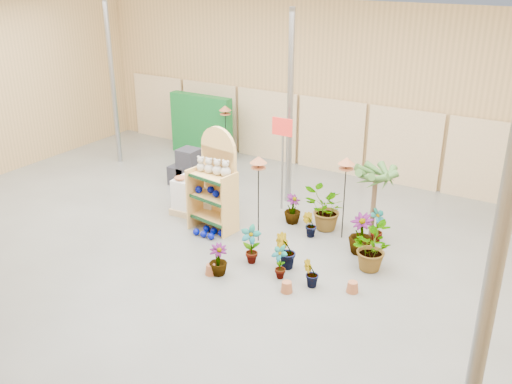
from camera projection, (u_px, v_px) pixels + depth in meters
room at (227, 141)px, 10.97m from camera, size 15.20×12.10×4.70m
display_shelf at (217, 183)px, 12.12m from camera, size 1.02×0.73×2.26m
teddy_bears at (214, 168)px, 11.86m from camera, size 0.83×0.22×0.36m
gazing_balls_shelf at (213, 192)px, 12.07m from camera, size 0.83×0.28×0.16m
gazing_balls_floor at (209, 232)px, 12.10m from camera, size 0.63×0.39×0.15m
pallet_stack at (201, 196)px, 13.07m from camera, size 1.23×1.05×0.87m
charcoal_planters at (186, 170)px, 14.61m from camera, size 0.80×0.50×1.00m
trellis_stock at (201, 125)px, 16.67m from camera, size 2.00×0.30×1.80m
offer_sign at (282, 145)px, 12.80m from camera, size 0.50×0.08×2.20m
bird_table_front at (258, 163)px, 11.25m from camera, size 0.34×0.34×1.87m
bird_table_right at (346, 164)px, 11.41m from camera, size 0.34×0.34×1.79m
bird_table_back at (225, 110)px, 15.57m from camera, size 0.34×0.34×1.72m
palm at (376, 174)px, 11.40m from camera, size 0.70×0.70×1.72m
potted_plant_0 at (251, 245)px, 10.93m from camera, size 0.47×0.38×0.78m
potted_plant_1 at (285, 251)px, 10.75m from camera, size 0.50×0.50×0.72m
potted_plant_3 at (361, 234)px, 11.28m from camera, size 0.57×0.57×0.84m
potted_plant_4 at (377, 225)px, 11.71m from camera, size 0.39×0.47×0.77m
potted_plant_5 at (309, 225)px, 12.00m from camera, size 0.36×0.33×0.53m
potted_plant_6 at (325, 210)px, 12.21m from camera, size 1.11×1.14×0.96m
potted_plant_7 at (218, 260)px, 10.56m from camera, size 0.48×0.48×0.61m
potted_plant_8 at (280, 262)px, 10.43m from camera, size 0.40×0.33×0.65m
potted_plant_9 at (311, 274)px, 10.17m from camera, size 0.37×0.38×0.54m
potted_plant_10 at (370, 247)px, 10.70m from camera, size 1.01×1.05×0.90m
potted_plant_11 at (293, 209)px, 12.59m from camera, size 0.41×0.41×0.66m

